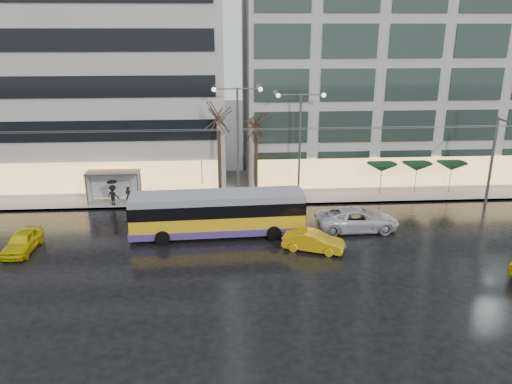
{
  "coord_description": "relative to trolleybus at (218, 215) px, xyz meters",
  "views": [
    {
      "loc": [
        0.8,
        -28.33,
        13.57
      ],
      "look_at": [
        3.06,
        5.0,
        2.52
      ],
      "focal_mm": 35.0,
      "sensor_mm": 36.0,
      "label": 1
    }
  ],
  "objects": [
    {
      "name": "tree_a",
      "position": [
        0.15,
        7.63,
        5.61
      ],
      "size": [
        3.2,
        3.2,
        8.4
      ],
      "color": "black",
      "rests_on": "sidewalk"
    },
    {
      "name": "parasol_a",
      "position": [
        13.65,
        7.63,
        0.98
      ],
      "size": [
        2.5,
        2.5,
        2.65
      ],
      "color": "#595B60",
      "rests_on": "sidewalk"
    },
    {
      "name": "street_lamp_far",
      "position": [
        6.65,
        7.43,
        4.24
      ],
      "size": [
        3.96,
        0.36,
        8.53
      ],
      "color": "#595B60",
      "rests_on": "sidewalk"
    },
    {
      "name": "catenary",
      "position": [
        0.65,
        4.57,
        2.78
      ],
      "size": [
        42.24,
        5.12,
        7.0
      ],
      "color": "#595B60",
      "rests_on": "ground"
    },
    {
      "name": "sidewalk",
      "position": [
        1.65,
        10.63,
        -1.4
      ],
      "size": [
        80.0,
        10.0,
        0.15
      ],
      "primitive_type": "cube",
      "color": "gray",
      "rests_on": "ground"
    },
    {
      "name": "building_left",
      "position": [
        -16.35,
        15.63,
        9.68
      ],
      "size": [
        34.0,
        14.0,
        22.0
      ],
      "primitive_type": "cube",
      "color": "#AAA6A2",
      "rests_on": "sidewalk"
    },
    {
      "name": "building_right",
      "position": [
        18.65,
        15.63,
        11.18
      ],
      "size": [
        32.0,
        14.0,
        25.0
      ],
      "primitive_type": "cube",
      "color": "#AAA6A2",
      "rests_on": "sidewalk"
    },
    {
      "name": "bus_shelter",
      "position": [
        -8.73,
        7.32,
        0.49
      ],
      "size": [
        4.2,
        1.6,
        2.51
      ],
      "color": "#595B60",
      "rests_on": "sidewalk"
    },
    {
      "name": "ground",
      "position": [
        -0.35,
        -3.37,
        -1.47
      ],
      "size": [
        140.0,
        140.0,
        0.0
      ],
      "primitive_type": "plane",
      "color": "black",
      "rests_on": "ground"
    },
    {
      "name": "parasol_c",
      "position": [
        19.65,
        7.63,
        0.98
      ],
      "size": [
        2.5,
        2.5,
        2.65
      ],
      "color": "#595B60",
      "rests_on": "sidewalk"
    },
    {
      "name": "trolleybus",
      "position": [
        0.0,
        0.0,
        0.0
      ],
      "size": [
        11.83,
        4.73,
        5.44
      ],
      "color": "#EFB014",
      "rests_on": "ground"
    },
    {
      "name": "taxi_a",
      "position": [
        -12.4,
        -1.71,
        -0.81
      ],
      "size": [
        1.71,
        3.93,
        1.32
      ],
      "primitive_type": "imported",
      "rotation": [
        0.0,
        0.0,
        -0.04
      ],
      "color": "#CFC00A",
      "rests_on": "ground"
    },
    {
      "name": "pedestrian_b",
      "position": [
        -6.85,
        8.56,
        -0.39
      ],
      "size": [
        0.93,
        0.74,
        1.86
      ],
      "color": "black",
      "rests_on": "sidewalk"
    },
    {
      "name": "taxi_b",
      "position": [
        6.06,
        -2.91,
        -0.83
      ],
      "size": [
        4.11,
        2.68,
        1.28
      ],
      "primitive_type": "imported",
      "rotation": [
        0.0,
        0.0,
        1.2
      ],
      "color": "#DBA50B",
      "rests_on": "ground"
    },
    {
      "name": "sedan_silver",
      "position": [
        9.71,
        0.29,
        -0.67
      ],
      "size": [
        5.84,
        2.82,
        1.6
      ],
      "primitive_type": "imported",
      "rotation": [
        0.0,
        0.0,
        1.6
      ],
      "color": "silver",
      "rests_on": "ground"
    },
    {
      "name": "kerb",
      "position": [
        1.65,
        5.68,
        -1.4
      ],
      "size": [
        80.0,
        0.1,
        0.15
      ],
      "primitive_type": "cube",
      "color": "slate",
      "rests_on": "ground"
    },
    {
      "name": "parasol_b",
      "position": [
        16.65,
        7.63,
        0.98
      ],
      "size": [
        2.5,
        2.5,
        2.65
      ],
      "color": "#595B60",
      "rests_on": "sidewalk"
    },
    {
      "name": "street_lamp_near",
      "position": [
        1.65,
        7.43,
        4.52
      ],
      "size": [
        3.96,
        0.36,
        9.03
      ],
      "color": "#595B60",
      "rests_on": "sidewalk"
    },
    {
      "name": "tree_b",
      "position": [
        3.15,
        7.83,
        4.93
      ],
      "size": [
        3.2,
        3.2,
        7.7
      ],
      "color": "black",
      "rests_on": "sidewalk"
    },
    {
      "name": "pedestrian_a",
      "position": [
        -7.05,
        6.03,
        0.14
      ],
      "size": [
        1.27,
        1.28,
        2.19
      ],
      "color": "black",
      "rests_on": "sidewalk"
    },
    {
      "name": "pedestrian_c",
      "position": [
        -8.29,
        6.27,
        -0.21
      ],
      "size": [
        1.22,
        1.11,
        2.11
      ],
      "color": "black",
      "rests_on": "sidewalk"
    }
  ]
}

